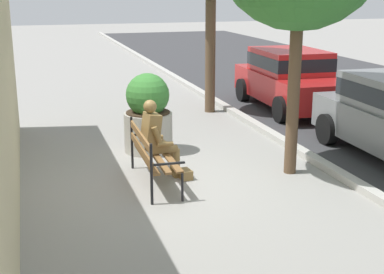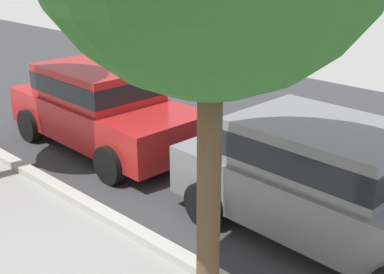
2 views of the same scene
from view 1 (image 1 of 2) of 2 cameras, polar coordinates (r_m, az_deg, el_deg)
name	(u,v)px [view 1 (image 1 of 2)]	position (r m, az deg, el deg)	size (l,w,h in m)	color
ground_plane	(166,181)	(9.28, -2.75, -4.58)	(80.00, 80.00, 0.00)	gray
curb_stone	(319,162)	(10.31, 13.08, -2.55)	(60.00, 0.20, 0.12)	#B2AFA8
park_bench	(150,152)	(8.99, -4.33, -1.61)	(1.81, 0.57, 0.95)	brown
bronze_statue_seated	(160,140)	(9.22, -3.38, -0.35)	(0.61, 0.82, 1.37)	olive
concrete_planter	(148,115)	(10.77, -4.59, 2.29)	(0.95, 0.95, 1.56)	#A8A399
parked_car_red	(290,77)	(14.80, 10.17, 6.11)	(4.15, 2.03, 1.56)	#B21E1E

